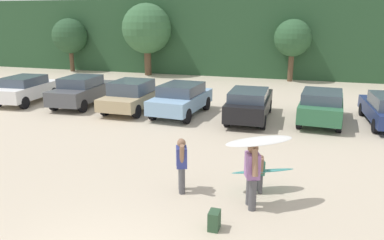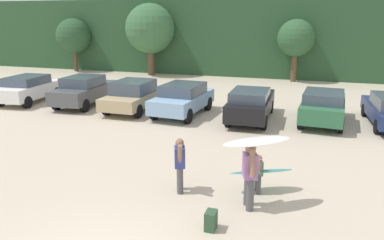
% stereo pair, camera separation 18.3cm
% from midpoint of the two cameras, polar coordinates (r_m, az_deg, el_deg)
% --- Properties ---
extents(hillside_ridge, '(108.00, 12.00, 6.11)m').
position_cam_midpoint_polar(hillside_ridge, '(35.71, 12.09, 12.55)').
color(hillside_ridge, '#284C2D').
rests_on(hillside_ridge, ground_plane).
extents(tree_far_right, '(3.00, 3.00, 4.58)m').
position_cam_midpoint_polar(tree_far_right, '(34.99, -17.52, 12.15)').
color(tree_far_right, brown).
rests_on(tree_far_right, ground_plane).
extents(tree_center, '(4.00, 4.00, 5.77)m').
position_cam_midpoint_polar(tree_center, '(31.27, -6.26, 13.69)').
color(tree_center, brown).
rests_on(tree_center, ground_plane).
extents(tree_right, '(2.71, 2.71, 4.56)m').
position_cam_midpoint_polar(tree_right, '(28.84, 15.80, 11.91)').
color(tree_right, brown).
rests_on(tree_right, ground_plane).
extents(parked_car_white, '(2.10, 4.10, 1.50)m').
position_cam_midpoint_polar(parked_car_white, '(22.96, -23.57, 4.47)').
color(parked_car_white, white).
rests_on(parked_car_white, ground_plane).
extents(parked_car_dark_gray, '(2.03, 4.41, 1.59)m').
position_cam_midpoint_polar(parked_car_dark_gray, '(21.18, -15.94, 4.41)').
color(parked_car_dark_gray, '#4C4F54').
rests_on(parked_car_dark_gray, ground_plane).
extents(parked_car_tan, '(1.98, 4.54, 1.56)m').
position_cam_midpoint_polar(parked_car_tan, '(19.50, -8.45, 3.83)').
color(parked_car_tan, tan).
rests_on(parked_car_tan, ground_plane).
extents(parked_car_sky_blue, '(2.19, 4.28, 1.53)m').
position_cam_midpoint_polar(parked_car_sky_blue, '(18.32, -1.16, 3.32)').
color(parked_car_sky_blue, '#84ADD1').
rests_on(parked_car_sky_blue, ground_plane).
extents(parked_car_black, '(1.85, 4.65, 1.49)m').
position_cam_midpoint_polar(parked_car_black, '(17.61, 9.30, 2.52)').
color(parked_car_black, black).
rests_on(parked_car_black, ground_plane).
extents(parked_car_forest_green, '(2.10, 4.30, 1.51)m').
position_cam_midpoint_polar(parked_car_forest_green, '(17.87, 19.70, 2.06)').
color(parked_car_forest_green, '#2D6642').
rests_on(parked_car_forest_green, ground_plane).
extents(person_adult, '(0.45, 0.76, 1.72)m').
position_cam_midpoint_polar(person_adult, '(9.45, 9.38, -7.86)').
color(person_adult, '#4C4C51').
rests_on(person_adult, ground_plane).
extents(person_child, '(0.28, 0.42, 1.09)m').
position_cam_midpoint_polar(person_child, '(10.43, 10.64, -7.75)').
color(person_child, '#4C4C51').
rests_on(person_child, ground_plane).
extents(person_companion, '(0.40, 0.66, 1.54)m').
position_cam_midpoint_polar(person_companion, '(10.21, -1.36, -6.46)').
color(person_companion, '#4C4C51').
rests_on(person_companion, ground_plane).
extents(surfboard_white, '(1.77, 1.51, 0.12)m').
position_cam_midpoint_polar(surfboard_white, '(9.25, 10.54, -3.23)').
color(surfboard_white, white).
extents(surfboard_teal, '(1.82, 1.25, 0.21)m').
position_cam_midpoint_polar(surfboard_teal, '(10.52, 11.07, -7.73)').
color(surfboard_teal, teal).
extents(backpack_dropped, '(0.24, 0.34, 0.45)m').
position_cam_midpoint_polar(backpack_dropped, '(8.77, 3.53, -15.10)').
color(backpack_dropped, '#2D4C33').
rests_on(backpack_dropped, ground_plane).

